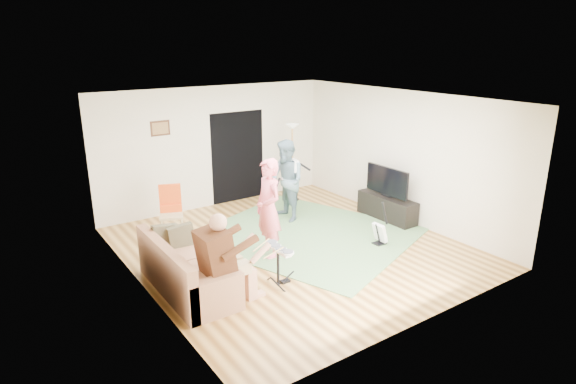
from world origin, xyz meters
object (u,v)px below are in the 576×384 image
Objects in this scene: guitarist at (286,181)px; tv_cabinet at (387,208)px; singer at (268,209)px; sofa at (183,275)px; drum_kit at (278,268)px; dining_chair at (171,220)px; television at (387,181)px; guitar_spare at (380,232)px; torchiere_lamp at (292,149)px.

guitarist is 2.22m from tv_cabinet.
sofa is at bearing -74.49° from singer.
dining_chair reaches higher than drum_kit.
sofa is 1.44× the size of tv_cabinet.
singer reaches higher than guitarist.
guitarist is at bearing 10.36° from dining_chair.
singer reaches higher than television.
dining_chair is at bearing 103.14° from drum_kit.
sofa is at bearing -58.16° from guitarist.
drum_kit is 1.24m from singer.
guitar_spare reaches higher than drum_kit.
torchiere_lamp reaches higher than tv_cabinet.
guitarist is 2.26m from guitar_spare.
dining_chair is (0.65, 2.09, 0.09)m from sofa.
torchiere_lamp is (0.85, 1.00, 0.39)m from guitarist.
guitarist is (1.72, 2.28, 0.57)m from drum_kit.
singer reaches higher than sofa.
torchiere_lamp is 3.38m from dining_chair.
drum_kit is (1.29, -0.65, 0.01)m from sofa.
tv_cabinet is at bearing -0.00° from television.
torchiere_lamp reaches higher than dining_chair.
sofa is at bearing -174.65° from tv_cabinet.
singer is at bearing -36.29° from dining_chair.
torchiere_lamp is (2.57, 3.28, 0.96)m from drum_kit.
singer reaches higher than drum_kit.
torchiere_lamp is 1.64× the size of television.
television is (3.45, 1.10, 0.56)m from drum_kit.
sofa is 3.47m from guitarist.
sofa reaches higher than tv_cabinet.
television reaches higher than sofa.
television is (4.74, 0.45, 0.58)m from sofa.
television is (4.09, -1.64, 0.49)m from dining_chair.
television reaches higher than tv_cabinet.
television is at bearing 96.58° from singer.
guitar_spare is 3.23m from torchiere_lamp.
guitarist is 1.37m from torchiere_lamp.
drum_kit is 0.78× the size of guitar_spare.
torchiere_lamp is at bearing 141.80° from singer.
guitarist reaches higher than tv_cabinet.
singer is 2.13m from dining_chair.
drum_kit is at bearing -174.93° from guitar_spare.
torchiere_lamp reaches higher than television.
sofa is 1.44m from drum_kit.
singer is 1.57× the size of television.
guitar_spare is 1.49m from television.
torchiere_lamp is (0.16, 3.06, 1.01)m from guitar_spare.
guitar_spare is 0.75× the size of television.
guitarist is at bearing 140.14° from singer.
tv_cabinet is (0.93, -2.18, -1.00)m from torchiere_lamp.
guitar_spare is at bearing 72.82° from singer.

